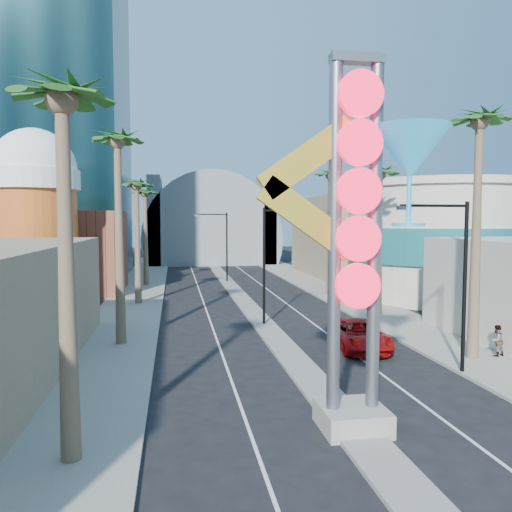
{
  "coord_description": "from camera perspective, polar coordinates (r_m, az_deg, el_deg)",
  "views": [
    {
      "loc": [
        -5.94,
        -12.86,
        7.16
      ],
      "look_at": [
        -0.51,
        20.22,
        4.74
      ],
      "focal_mm": 35.0,
      "sensor_mm": 36.0,
      "label": 1
    }
  ],
  "objects": [
    {
      "name": "ground",
      "position": [
        15.87,
        14.97,
        -22.82
      ],
      "size": [
        240.0,
        240.0,
        0.0
      ],
      "primitive_type": "plane",
      "color": "black",
      "rests_on": "ground"
    },
    {
      "name": "sidewalk_west",
      "position": [
        48.52,
        -13.46,
        -4.38
      ],
      "size": [
        5.0,
        100.0,
        0.15
      ],
      "primitive_type": "cube",
      "color": "gray",
      "rests_on": "ground"
    },
    {
      "name": "sidewalk_east",
      "position": [
        50.79,
        8.5,
        -3.93
      ],
      "size": [
        5.0,
        100.0,
        0.15
      ],
      "primitive_type": "cube",
      "color": "gray",
      "rests_on": "ground"
    },
    {
      "name": "median",
      "position": [
        51.7,
        -2.63,
        -3.75
      ],
      "size": [
        1.6,
        84.0,
        0.15
      ],
      "primitive_type": "cube",
      "color": "gray",
      "rests_on": "ground"
    },
    {
      "name": "hotel_tower",
      "position": [
        69.16,
        -23.72,
        18.74
      ],
      "size": [
        20.0,
        20.0,
        50.0
      ],
      "primitive_type": "cube",
      "color": "black",
      "rests_on": "ground"
    },
    {
      "name": "brick_filler_west",
      "position": [
        51.95,
        -20.46,
        0.39
      ],
      "size": [
        10.0,
        10.0,
        8.0
      ],
      "primitive_type": "cube",
      "color": "brown",
      "rests_on": "ground"
    },
    {
      "name": "filler_east",
      "position": [
        64.73,
        10.51,
        2.15
      ],
      "size": [
        10.0,
        20.0,
        10.0
      ],
      "primitive_type": "cube",
      "color": "#8C7D5A",
      "rests_on": "ground"
    },
    {
      "name": "beer_mug",
      "position": [
        44.27,
        -23.86,
        4.67
      ],
      "size": [
        7.0,
        7.0,
        14.5
      ],
      "color": "#B55618",
      "rests_on": "ground"
    },
    {
      "name": "turquoise_building",
      "position": [
        49.13,
        19.86,
        1.66
      ],
      "size": [
        16.6,
        16.6,
        10.6
      ],
      "color": "beige",
      "rests_on": "ground"
    },
    {
      "name": "canopy",
      "position": [
        85.12,
        -5.31,
        2.2
      ],
      "size": [
        22.0,
        16.0,
        22.0
      ],
      "color": "slate",
      "rests_on": "ground"
    },
    {
      "name": "neon_sign",
      "position": [
        17.21,
        13.85,
        4.51
      ],
      "size": [
        6.53,
        2.6,
        12.55
      ],
      "color": "gray",
      "rests_on": "ground"
    },
    {
      "name": "streetlight_0",
      "position": [
        33.58,
        1.85,
        0.24
      ],
      "size": [
        3.79,
        0.25,
        8.0
      ],
      "color": "black",
      "rests_on": "ground"
    },
    {
      "name": "streetlight_1",
      "position": [
        57.16,
        -3.9,
        1.84
      ],
      "size": [
        3.79,
        0.25,
        8.0
      ],
      "color": "black",
      "rests_on": "ground"
    },
    {
      "name": "streetlight_2",
      "position": [
        24.52,
        21.85,
        -1.61
      ],
      "size": [
        3.45,
        0.25,
        8.0
      ],
      "color": "black",
      "rests_on": "ground"
    },
    {
      "name": "palm_0",
      "position": [
        15.43,
        -21.27,
        14.21
      ],
      "size": [
        2.4,
        2.4,
        11.7
      ],
      "color": "brown",
      "rests_on": "ground"
    },
    {
      "name": "palm_1",
      "position": [
        29.26,
        -15.54,
        11.18
      ],
      "size": [
        2.4,
        2.4,
        12.7
      ],
      "color": "brown",
      "rests_on": "ground"
    },
    {
      "name": "palm_2",
      "position": [
        43.04,
        -13.48,
        7.11
      ],
      "size": [
        2.4,
        2.4,
        11.2
      ],
      "color": "brown",
      "rests_on": "ground"
    },
    {
      "name": "palm_3",
      "position": [
        55.0,
        -12.58,
        6.45
      ],
      "size": [
        2.4,
        2.4,
        11.2
      ],
      "color": "brown",
      "rests_on": "ground"
    },
    {
      "name": "palm_5",
      "position": [
        27.62,
        24.16,
        12.33
      ],
      "size": [
        2.4,
        2.4,
        13.2
      ],
      "color": "brown",
      "rests_on": "ground"
    },
    {
      "name": "palm_6",
      "position": [
        38.03,
        13.99,
        8.19
      ],
      "size": [
        2.4,
        2.4,
        11.7
      ],
      "color": "brown",
      "rests_on": "ground"
    },
    {
      "name": "palm_7",
      "position": [
        49.32,
        8.43,
        8.35
      ],
      "size": [
        2.4,
        2.4,
        12.7
      ],
      "color": "brown",
      "rests_on": "ground"
    },
    {
      "name": "red_pickup",
      "position": [
        28.68,
        11.69,
        -8.79
      ],
      "size": [
        3.07,
        5.86,
        1.57
      ],
      "primitive_type": "imported",
      "rotation": [
        0.0,
        0.0,
        -0.08
      ],
      "color": "#A70C0D",
      "rests_on": "ground"
    },
    {
      "name": "pedestrian_b",
      "position": [
        28.86,
        25.81,
        -8.69
      ],
      "size": [
        0.9,
        0.77,
        1.62
      ],
      "primitive_type": "imported",
      "rotation": [
        0.0,
        0.0,
        3.36
      ],
      "color": "gray",
      "rests_on": "sidewalk_east"
    }
  ]
}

